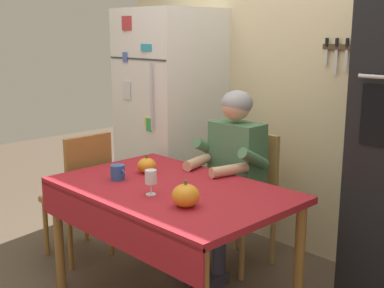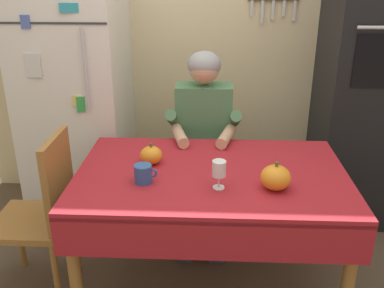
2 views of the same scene
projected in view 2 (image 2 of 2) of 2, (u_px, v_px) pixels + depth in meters
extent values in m
cube|color=beige|center=(220.00, 28.00, 3.18)|extent=(3.70, 0.10, 2.60)
cube|color=silver|center=(252.00, 8.00, 3.05)|extent=(0.02, 0.01, 0.10)
cube|color=silver|center=(262.00, 12.00, 3.06)|extent=(0.02, 0.01, 0.16)
cube|color=silver|center=(273.00, 10.00, 3.05)|extent=(0.02, 0.01, 0.13)
cube|color=silver|center=(284.00, 8.00, 3.04)|extent=(0.02, 0.01, 0.11)
cube|color=silver|center=(294.00, 11.00, 3.05)|extent=(0.02, 0.01, 0.14)
cube|color=white|center=(76.00, 94.00, 3.02)|extent=(0.68, 0.68, 1.80)
cylinder|color=silver|center=(85.00, 70.00, 2.58)|extent=(0.02, 0.02, 0.50)
cube|color=#333335|center=(50.00, 23.00, 2.50)|extent=(0.67, 0.01, 0.01)
cube|color=teal|center=(69.00, 8.00, 2.46)|extent=(0.11, 0.02, 0.05)
cube|color=#E5D666|center=(77.00, 101.00, 2.68)|extent=(0.06, 0.01, 0.07)
cube|color=green|center=(81.00, 104.00, 2.68)|extent=(0.05, 0.02, 0.10)
cube|color=silver|center=(33.00, 66.00, 2.60)|extent=(0.10, 0.01, 0.14)
cube|color=#4C66B7|center=(25.00, 22.00, 2.51)|extent=(0.06, 0.01, 0.08)
cube|color=black|center=(369.00, 74.00, 2.91)|extent=(0.60, 0.60, 2.10)
cylinder|color=#9E6B33|center=(75.00, 278.00, 2.06)|extent=(0.06, 0.06, 0.70)
cylinder|color=#9E6B33|center=(111.00, 197.00, 2.78)|extent=(0.06, 0.06, 0.70)
cylinder|color=#9E6B33|center=(347.00, 287.00, 2.01)|extent=(0.06, 0.06, 0.70)
cylinder|color=#9E6B33|center=(312.00, 202.00, 2.73)|extent=(0.06, 0.06, 0.70)
cube|color=#A81E28|center=(211.00, 175.00, 2.25)|extent=(1.40, 0.90, 0.04)
cube|color=#A81E28|center=(210.00, 241.00, 1.88)|extent=(1.40, 0.01, 0.20)
cube|color=tan|center=(203.00, 167.00, 3.00)|extent=(0.40, 0.40, 0.04)
cube|color=tan|center=(204.00, 124.00, 3.07)|extent=(0.36, 0.04, 0.48)
cylinder|color=tan|center=(177.00, 207.00, 2.94)|extent=(0.04, 0.04, 0.41)
cylinder|color=tan|center=(181.00, 184.00, 3.25)|extent=(0.04, 0.04, 0.41)
cylinder|color=tan|center=(228.00, 209.00, 2.93)|extent=(0.04, 0.04, 0.41)
cylinder|color=tan|center=(226.00, 185.00, 3.24)|extent=(0.04, 0.04, 0.41)
cube|color=#38384C|center=(186.00, 247.00, 2.81)|extent=(0.10, 0.22, 0.08)
cube|color=#38384C|center=(217.00, 248.00, 2.80)|extent=(0.10, 0.22, 0.08)
cylinder|color=#38384C|center=(186.00, 217.00, 2.79)|extent=(0.09, 0.09, 0.38)
cylinder|color=#38384C|center=(217.00, 217.00, 2.78)|extent=(0.09, 0.09, 0.38)
cube|color=#38384C|center=(189.00, 168.00, 2.83)|extent=(0.12, 0.40, 0.11)
cube|color=#38384C|center=(217.00, 169.00, 2.83)|extent=(0.12, 0.40, 0.11)
cube|color=#4C7F56|center=(204.00, 121.00, 2.83)|extent=(0.36, 0.20, 0.48)
cylinder|color=#4C7F56|center=(172.00, 118.00, 2.76)|extent=(0.07, 0.26, 0.18)
cylinder|color=#4C7F56|center=(235.00, 119.00, 2.74)|extent=(0.07, 0.26, 0.18)
cylinder|color=#D8A884|center=(180.00, 136.00, 2.62)|extent=(0.13, 0.27, 0.07)
cylinder|color=#D8A884|center=(226.00, 136.00, 2.61)|extent=(0.13, 0.27, 0.07)
sphere|color=#D8A884|center=(204.00, 68.00, 2.68)|extent=(0.19, 0.19, 0.19)
ellipsoid|color=#99999E|center=(204.00, 65.00, 2.68)|extent=(0.21, 0.21, 0.17)
cube|color=#9E6B33|center=(31.00, 222.00, 2.37)|extent=(0.40, 0.40, 0.04)
cube|color=#9E6B33|center=(58.00, 180.00, 2.26)|extent=(0.04, 0.36, 0.48)
cylinder|color=#9E6B33|center=(20.00, 237.00, 2.62)|extent=(0.04, 0.04, 0.41)
cylinder|color=#9E6B33|center=(76.00, 239.00, 2.60)|extent=(0.04, 0.04, 0.41)
cylinder|color=#9E6B33|center=(57.00, 276.00, 2.29)|extent=(0.04, 0.04, 0.41)
cylinder|color=#2D569E|center=(143.00, 174.00, 2.12)|extent=(0.09, 0.09, 0.09)
torus|color=#2D569E|center=(153.00, 173.00, 2.11)|extent=(0.05, 0.01, 0.05)
cylinder|color=white|center=(219.00, 187.00, 2.08)|extent=(0.06, 0.06, 0.01)
cylinder|color=white|center=(219.00, 181.00, 2.06)|extent=(0.01, 0.01, 0.06)
cylinder|color=white|center=(219.00, 168.00, 2.04)|extent=(0.07, 0.07, 0.08)
ellipsoid|color=orange|center=(276.00, 178.00, 2.05)|extent=(0.14, 0.14, 0.12)
cylinder|color=#4C6023|center=(277.00, 164.00, 2.02)|extent=(0.02, 0.02, 0.02)
ellipsoid|color=orange|center=(151.00, 155.00, 2.32)|extent=(0.12, 0.12, 0.10)
cylinder|color=#4C6023|center=(151.00, 145.00, 2.30)|extent=(0.02, 0.02, 0.02)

